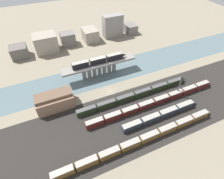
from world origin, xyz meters
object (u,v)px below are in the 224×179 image
(train_yard_mid, at_px, (162,114))
(signal_tower, at_px, (179,87))
(train_on_bridge, at_px, (100,60))
(train_yard_near, at_px, (142,140))
(train_yard_far, at_px, (155,102))
(train_yard_outer, at_px, (136,95))
(warehouse_building, at_px, (55,101))

(train_yard_mid, xyz_separation_m, signal_tower, (18.49, 10.10, 5.31))
(train_on_bridge, height_order, train_yard_near, train_on_bridge)
(train_on_bridge, xyz_separation_m, train_yard_far, (19.18, -39.04, -9.78))
(train_yard_outer, distance_m, signal_tower, 25.83)
(train_on_bridge, distance_m, warehouse_building, 38.86)
(train_on_bridge, bearing_deg, train_yard_far, -63.83)
(train_on_bridge, bearing_deg, warehouse_building, -153.11)
(train_yard_outer, bearing_deg, train_yard_mid, -74.57)
(train_on_bridge, height_order, signal_tower, signal_tower)
(train_yard_mid, bearing_deg, warehouse_building, 148.61)
(train_yard_mid, relative_size, train_yard_far, 0.57)
(train_yard_mid, distance_m, train_yard_far, 9.63)
(train_yard_near, height_order, train_yard_far, train_yard_near)
(train_yard_mid, distance_m, warehouse_building, 59.81)
(train_yard_near, height_order, train_yard_mid, train_yard_near)
(train_on_bridge, height_order, train_yard_mid, train_on_bridge)
(warehouse_building, bearing_deg, train_yard_outer, -14.95)
(train_yard_mid, bearing_deg, train_yard_outer, 105.43)
(train_yard_outer, distance_m, warehouse_building, 47.47)
(train_yard_near, xyz_separation_m, signal_tower, (36.28, 19.05, 5.18))
(train_yard_far, relative_size, train_yard_outer, 1.14)
(train_yard_far, xyz_separation_m, signal_tower, (16.23, 0.74, 5.21))
(train_yard_near, xyz_separation_m, train_yard_mid, (17.79, 8.95, -0.13))
(train_yard_near, xyz_separation_m, train_yard_far, (20.05, 18.31, -0.03))
(train_on_bridge, distance_m, train_yard_mid, 52.21)
(train_yard_near, height_order, signal_tower, signal_tower)
(train_yard_mid, height_order, signal_tower, signal_tower)
(warehouse_building, bearing_deg, train_yard_near, -50.35)
(train_yard_near, relative_size, train_yard_outer, 1.15)
(train_yard_near, bearing_deg, train_yard_far, 42.40)
(train_yard_outer, bearing_deg, signal_tower, -20.35)
(train_yard_near, height_order, warehouse_building, warehouse_building)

